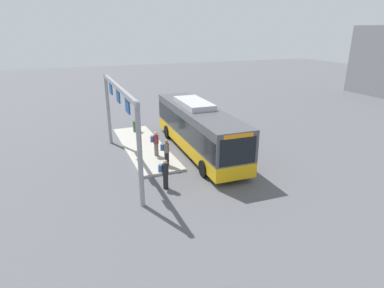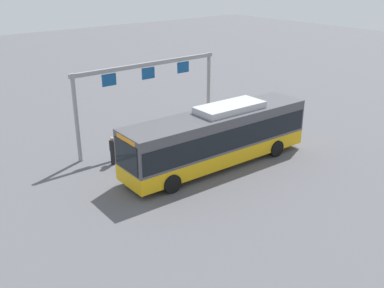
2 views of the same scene
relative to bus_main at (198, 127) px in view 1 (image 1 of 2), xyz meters
The scene contains 8 objects.
ground_plane 1.81m from the bus_main, ahead, with size 120.00×120.00×0.00m, color #56565B.
platform_curb 4.35m from the bus_main, 121.26° to the right, with size 10.00×2.80×0.16m, color #B2ADA3.
bus_main is the anchor object (origin of this frame).
person_boarding 6.06m from the bus_main, 40.38° to the right, with size 0.54×0.61×1.67m.
person_waiting_near 3.59m from the bus_main, 57.28° to the right, with size 0.54×0.61×1.67m.
person_waiting_mid 3.20m from the bus_main, 87.93° to the right, with size 0.47×0.59×1.67m.
platform_sign_gantry 5.87m from the bus_main, 80.73° to the right, with size 10.31×0.24×5.20m.
trash_bin 6.64m from the bus_main, 151.49° to the right, with size 0.52×0.52×0.90m, color #2D5133.
Camera 1 is at (19.53, -8.40, 8.13)m, focal length 29.93 mm.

